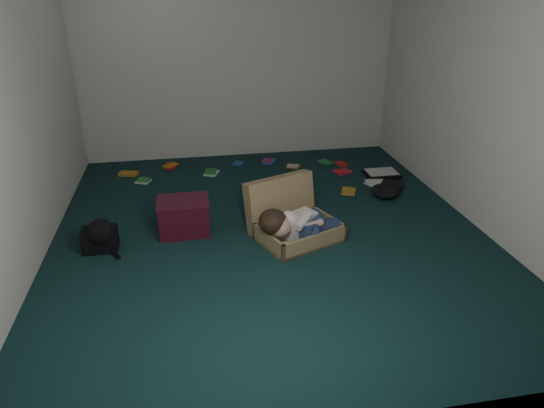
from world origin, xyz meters
name	(u,v)px	position (x,y,z in m)	size (l,w,h in m)	color
floor	(269,231)	(0.00, 0.00, 0.00)	(4.50, 4.50, 0.00)	#0F2C2B
wall_back	(238,56)	(0.00, 2.25, 1.30)	(4.50, 4.50, 0.00)	white
wall_front	(359,207)	(0.00, -2.25, 1.30)	(4.50, 4.50, 0.00)	white
wall_left	(15,105)	(-2.00, 0.00, 1.30)	(4.50, 4.50, 0.00)	white
wall_right	(485,86)	(2.00, 0.00, 1.30)	(4.50, 4.50, 0.00)	white
suitcase	(291,219)	(0.19, -0.10, 0.15)	(0.91, 0.90, 0.52)	#998154
person	(298,224)	(0.21, -0.28, 0.20)	(0.78, 0.41, 0.32)	white
maroon_bin	(184,216)	(-0.79, 0.12, 0.17)	(0.48, 0.38, 0.33)	#400D1B
backpack	(100,238)	(-1.53, -0.08, 0.11)	(0.37, 0.30, 0.22)	black
clothing_pile	(387,187)	(1.45, 0.65, 0.07)	(0.45, 0.37, 0.14)	black
paper_tray	(381,174)	(1.60, 1.16, 0.03)	(0.41, 0.31, 0.06)	black
book_scatter	(265,171)	(0.22, 1.54, 0.01)	(3.05, 1.40, 0.02)	#C68522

